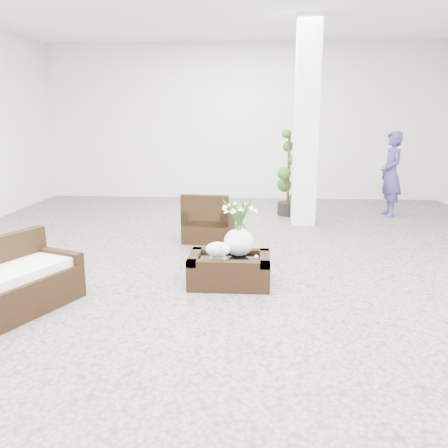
# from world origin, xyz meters

# --- Properties ---
(ground) EXTENTS (11.00, 11.00, 0.00)m
(ground) POSITION_xyz_m (0.00, 0.00, 0.00)
(ground) COLOR gray
(ground) RESTS_ON ground
(column) EXTENTS (0.40, 0.40, 3.50)m
(column) POSITION_xyz_m (1.20, 2.80, 1.75)
(column) COLOR white
(column) RESTS_ON ground
(coffee_table) EXTENTS (0.90, 0.60, 0.31)m
(coffee_table) POSITION_xyz_m (0.09, -0.46, 0.16)
(coffee_table) COLOR black
(coffee_table) RESTS_ON ground
(sheep_figurine) EXTENTS (0.28, 0.23, 0.21)m
(sheep_figurine) POSITION_xyz_m (-0.03, -0.56, 0.42)
(sheep_figurine) COLOR white
(sheep_figurine) RESTS_ON coffee_table
(planter_narcissus) EXTENTS (0.44, 0.44, 0.80)m
(planter_narcissus) POSITION_xyz_m (0.19, -0.36, 0.71)
(planter_narcissus) COLOR white
(planter_narcissus) RESTS_ON coffee_table
(tealight) EXTENTS (0.04, 0.04, 0.03)m
(tealight) POSITION_xyz_m (0.39, -0.44, 0.33)
(tealight) COLOR white
(tealight) RESTS_ON coffee_table
(armchair) EXTENTS (0.77, 0.75, 0.75)m
(armchair) POSITION_xyz_m (-0.35, 1.50, 0.37)
(armchair) COLOR black
(armchair) RESTS_ON ground
(loveseat) EXTENTS (1.09, 1.46, 0.70)m
(loveseat) POSITION_xyz_m (-1.95, -1.39, 0.35)
(loveseat) COLOR black
(loveseat) RESTS_ON ground
(topiary) EXTENTS (0.43, 0.43, 1.62)m
(topiary) POSITION_xyz_m (0.97, 3.53, 0.81)
(topiary) COLOR #284B18
(topiary) RESTS_ON ground
(shopper) EXTENTS (0.43, 0.62, 1.61)m
(shopper) POSITION_xyz_m (2.91, 3.60, 0.81)
(shopper) COLOR navy
(shopper) RESTS_ON ground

